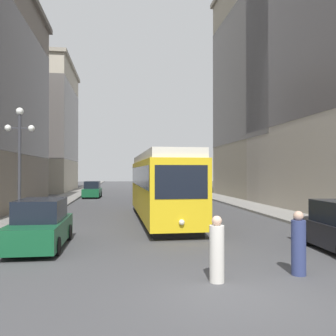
{
  "coord_description": "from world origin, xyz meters",
  "views": [
    {
      "loc": [
        -2.51,
        -8.02,
        2.86
      ],
      "look_at": [
        -0.03,
        10.3,
        3.05
      ],
      "focal_mm": 38.55,
      "sensor_mm": 36.0,
      "label": 1
    }
  ],
  "objects_px": {
    "streetcar": "(161,185)",
    "lamp_post_left_near": "(20,149)",
    "parked_car_left_near": "(92,190)",
    "parked_car_left_mid": "(41,225)",
    "pedestrian_crossing_far": "(217,251)",
    "transit_bus": "(169,180)",
    "pedestrian_crossing_near": "(299,245)"
  },
  "relations": [
    {
      "from": "pedestrian_crossing_near",
      "to": "pedestrian_crossing_far",
      "type": "height_order",
      "value": "pedestrian_crossing_near"
    },
    {
      "from": "parked_car_left_mid",
      "to": "lamp_post_left_near",
      "type": "distance_m",
      "value": 5.65
    },
    {
      "from": "parked_car_left_near",
      "to": "lamp_post_left_near",
      "type": "relative_size",
      "value": 0.74
    },
    {
      "from": "pedestrian_crossing_far",
      "to": "parked_car_left_mid",
      "type": "bearing_deg",
      "value": 41.19
    },
    {
      "from": "streetcar",
      "to": "parked_car_left_near",
      "type": "height_order",
      "value": "streetcar"
    },
    {
      "from": "pedestrian_crossing_near",
      "to": "lamp_post_left_near",
      "type": "relative_size",
      "value": 0.3
    },
    {
      "from": "streetcar",
      "to": "lamp_post_left_near",
      "type": "height_order",
      "value": "lamp_post_left_near"
    },
    {
      "from": "lamp_post_left_near",
      "to": "transit_bus",
      "type": "bearing_deg",
      "value": 62.32
    },
    {
      "from": "pedestrian_crossing_far",
      "to": "lamp_post_left_near",
      "type": "xyz_separation_m",
      "value": [
        -7.36,
        9.37,
        3.17
      ]
    },
    {
      "from": "parked_car_left_near",
      "to": "pedestrian_crossing_near",
      "type": "xyz_separation_m",
      "value": [
        7.87,
        -31.17,
        -0.02
      ]
    },
    {
      "from": "parked_car_left_mid",
      "to": "streetcar",
      "type": "bearing_deg",
      "value": 52.6
    },
    {
      "from": "pedestrian_crossing_far",
      "to": "parked_car_left_near",
      "type": "bearing_deg",
      "value": 3.86
    },
    {
      "from": "parked_car_left_near",
      "to": "parked_car_left_mid",
      "type": "distance_m",
      "value": 26.43
    },
    {
      "from": "transit_bus",
      "to": "streetcar",
      "type": "bearing_deg",
      "value": -98.32
    },
    {
      "from": "parked_car_left_mid",
      "to": "lamp_post_left_near",
      "type": "height_order",
      "value": "lamp_post_left_near"
    },
    {
      "from": "streetcar",
      "to": "pedestrian_crossing_far",
      "type": "distance_m",
      "value": 12.08
    },
    {
      "from": "streetcar",
      "to": "pedestrian_crossing_near",
      "type": "distance_m",
      "value": 12.02
    },
    {
      "from": "transit_bus",
      "to": "parked_car_left_mid",
      "type": "height_order",
      "value": "transit_bus"
    },
    {
      "from": "streetcar",
      "to": "lamp_post_left_near",
      "type": "bearing_deg",
      "value": -160.94
    },
    {
      "from": "transit_bus",
      "to": "parked_car_left_near",
      "type": "distance_m",
      "value": 8.75
    },
    {
      "from": "parked_car_left_near",
      "to": "lamp_post_left_near",
      "type": "height_order",
      "value": "lamp_post_left_near"
    },
    {
      "from": "streetcar",
      "to": "transit_bus",
      "type": "distance_m",
      "value": 16.81
    },
    {
      "from": "parked_car_left_near",
      "to": "pedestrian_crossing_far",
      "type": "distance_m",
      "value": 31.96
    },
    {
      "from": "pedestrian_crossing_far",
      "to": "lamp_post_left_near",
      "type": "bearing_deg",
      "value": 32.18
    },
    {
      "from": "transit_bus",
      "to": "pedestrian_crossing_near",
      "type": "relative_size",
      "value": 6.82
    },
    {
      "from": "pedestrian_crossing_near",
      "to": "lamp_post_left_near",
      "type": "distance_m",
      "value": 13.69
    },
    {
      "from": "transit_bus",
      "to": "lamp_post_left_near",
      "type": "height_order",
      "value": "lamp_post_left_near"
    },
    {
      "from": "streetcar",
      "to": "parked_car_left_near",
      "type": "xyz_separation_m",
      "value": [
        -5.37,
        19.48,
        -1.26
      ]
    },
    {
      "from": "parked_car_left_near",
      "to": "parked_car_left_mid",
      "type": "height_order",
      "value": "same"
    },
    {
      "from": "parked_car_left_near",
      "to": "pedestrian_crossing_near",
      "type": "height_order",
      "value": "parked_car_left_near"
    },
    {
      "from": "parked_car_left_mid",
      "to": "pedestrian_crossing_far",
      "type": "relative_size",
      "value": 2.68
    },
    {
      "from": "pedestrian_crossing_far",
      "to": "lamp_post_left_near",
      "type": "height_order",
      "value": "lamp_post_left_near"
    }
  ]
}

